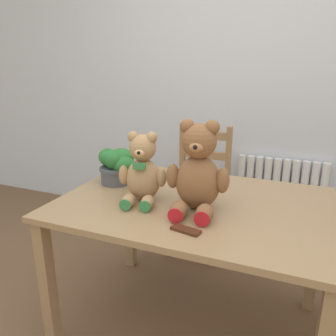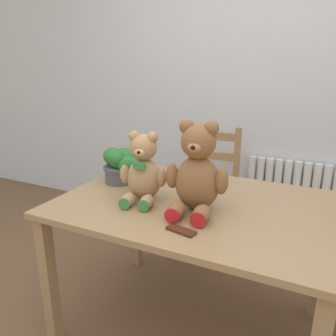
# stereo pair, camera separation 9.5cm
# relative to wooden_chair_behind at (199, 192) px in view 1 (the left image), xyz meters

# --- Properties ---
(wall_back) EXTENTS (8.00, 0.04, 2.60)m
(wall_back) POSITION_rel_wooden_chair_behind_xyz_m (0.23, 0.49, 0.83)
(wall_back) COLOR silver
(wall_back) RESTS_ON ground_plane
(radiator) EXTENTS (0.72, 0.10, 0.69)m
(radiator) POSITION_rel_wooden_chair_behind_xyz_m (0.58, 0.42, -0.16)
(radiator) COLOR white
(radiator) RESTS_ON ground_plane
(dining_table) EXTENTS (1.32, 0.93, 0.77)m
(dining_table) POSITION_rel_wooden_chair_behind_xyz_m (0.23, -0.86, 0.20)
(dining_table) COLOR #9E7A51
(dining_table) RESTS_ON ground_plane
(wooden_chair_behind) EXTENTS (0.42, 0.40, 0.98)m
(wooden_chair_behind) POSITION_rel_wooden_chair_behind_xyz_m (0.00, 0.00, 0.00)
(wooden_chair_behind) COLOR #997047
(wooden_chair_behind) RESTS_ON ground_plane
(teddy_bear_left) EXTENTS (0.24, 0.26, 0.35)m
(teddy_bear_left) POSITION_rel_wooden_chair_behind_xyz_m (-0.01, -0.94, 0.45)
(teddy_bear_left) COLOR tan
(teddy_bear_left) RESTS_ON dining_table
(teddy_bear_right) EXTENTS (0.30, 0.30, 0.42)m
(teddy_bear_right) POSITION_rel_wooden_chair_behind_xyz_m (0.27, -0.94, 0.48)
(teddy_bear_right) COLOR brown
(teddy_bear_right) RESTS_ON dining_table
(potted_plant) EXTENTS (0.24, 0.23, 0.19)m
(potted_plant) POSITION_rel_wooden_chair_behind_xyz_m (-0.27, -0.76, 0.41)
(potted_plant) COLOR #4C5156
(potted_plant) RESTS_ON dining_table
(chocolate_bar) EXTENTS (0.13, 0.07, 0.01)m
(chocolate_bar) POSITION_rel_wooden_chair_behind_xyz_m (0.29, -1.17, 0.30)
(chocolate_bar) COLOR #472314
(chocolate_bar) RESTS_ON dining_table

